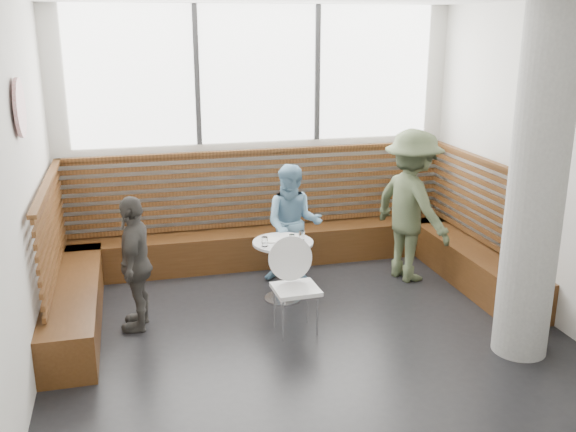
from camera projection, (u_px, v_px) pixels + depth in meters
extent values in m
cube|color=silver|center=(315.00, 183.00, 5.75)|extent=(5.00, 5.00, 3.20)
cube|color=black|center=(313.00, 343.00, 6.21)|extent=(5.00, 5.00, 0.01)
cube|color=white|center=(258.00, 74.00, 7.82)|extent=(4.50, 0.02, 1.65)
cube|color=#3F3F42|center=(197.00, 76.00, 7.63)|extent=(0.06, 0.04, 1.65)
cube|color=#3F3F42|center=(317.00, 73.00, 7.98)|extent=(0.06, 0.04, 1.65)
cube|color=#422610|center=(264.00, 247.00, 8.23)|extent=(5.00, 0.50, 0.45)
cube|color=#422610|center=(76.00, 295.00, 6.77)|extent=(0.50, 2.50, 0.45)
cube|color=#422610|center=(461.00, 258.00, 7.83)|extent=(0.50, 2.50, 0.45)
cube|color=#472911|center=(261.00, 189.00, 8.18)|extent=(4.88, 0.08, 0.98)
cube|color=#472911|center=(52.00, 231.00, 6.52)|extent=(0.08, 2.38, 0.98)
cube|color=#472911|center=(479.00, 200.00, 7.66)|extent=(0.08, 2.38, 0.98)
cylinder|color=gray|center=(537.00, 187.00, 5.63)|extent=(0.50, 0.50, 3.20)
cylinder|color=white|center=(20.00, 108.00, 5.34)|extent=(0.03, 0.50, 0.50)
cylinder|color=silver|center=(283.00, 298.00, 7.20)|extent=(0.42, 0.42, 0.02)
cylinder|color=silver|center=(283.00, 271.00, 7.11)|extent=(0.06, 0.06, 0.66)
cylinder|color=#B7B7BA|center=(283.00, 243.00, 7.01)|extent=(0.67, 0.67, 0.03)
cube|color=white|center=(296.00, 289.00, 6.31)|extent=(0.43, 0.41, 0.04)
cylinder|color=white|center=(291.00, 258.00, 6.41)|extent=(0.45, 0.10, 0.45)
cylinder|color=silver|center=(282.00, 320.00, 6.20)|extent=(0.02, 0.02, 0.44)
cylinder|color=silver|center=(317.00, 316.00, 6.28)|extent=(0.02, 0.02, 0.44)
cylinder|color=silver|center=(275.00, 307.00, 6.48)|extent=(0.02, 0.02, 0.44)
cylinder|color=silver|center=(308.00, 304.00, 6.57)|extent=(0.02, 0.02, 0.44)
imported|color=#4B573A|center=(412.00, 206.00, 7.57)|extent=(0.98, 1.32, 1.81)
imported|color=#6C9CBC|center=(293.00, 224.00, 7.53)|extent=(0.82, 0.72, 1.42)
imported|color=#464340|center=(136.00, 263.00, 6.37)|extent=(0.49, 0.86, 1.38)
cylinder|color=white|center=(272.00, 240.00, 7.04)|extent=(0.22, 0.22, 0.02)
cylinder|color=white|center=(288.00, 236.00, 7.15)|extent=(0.22, 0.22, 0.02)
cylinder|color=white|center=(265.00, 242.00, 6.84)|extent=(0.07, 0.07, 0.11)
cylinder|color=white|center=(292.00, 239.00, 6.94)|extent=(0.06, 0.06, 0.10)
cylinder|color=white|center=(302.00, 235.00, 7.05)|extent=(0.07, 0.07, 0.10)
cube|color=#A5C64C|center=(290.00, 246.00, 6.86)|extent=(0.20, 0.15, 0.00)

